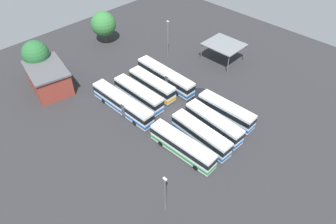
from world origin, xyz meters
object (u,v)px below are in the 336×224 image
at_px(bus_row0_slot1, 213,123).
at_px(bus_row1_slot1, 152,85).
at_px(tree_east_edge, 36,54).
at_px(bus_row1_slot0, 165,77).
at_px(bus_row1_slot2, 138,94).
at_px(lamp_post_far_corner, 165,193).
at_px(bus_row1_slot3, 123,104).
at_px(bus_row0_slot2, 201,134).
at_px(depot_building, 49,78).
at_px(bus_row0_slot0, 226,111).
at_px(lamp_post_mid_lot, 168,38).
at_px(bus_row0_slot3, 182,146).
at_px(tree_south_edge, 103,24).
at_px(maintenance_shelter, 224,45).

bearing_deg(bus_row0_slot1, bus_row1_slot1, -0.48).
height_order(bus_row0_slot1, tree_east_edge, tree_east_edge).
height_order(bus_row1_slot0, bus_row1_slot2, same).
bearing_deg(tree_east_edge, lamp_post_far_corner, 174.65).
xyz_separation_m(bus_row1_slot0, bus_row1_slot3, (-0.50, 11.97, 0.00)).
distance_m(bus_row0_slot2, depot_building, 33.78).
bearing_deg(bus_row0_slot0, bus_row1_slot0, 0.37).
relative_size(bus_row1_slot0, depot_building, 1.28).
height_order(bus_row0_slot2, bus_row1_slot2, same).
distance_m(bus_row1_slot0, depot_building, 24.08).
relative_size(bus_row1_slot1, tree_east_edge, 1.31).
height_order(bus_row0_slot0, depot_building, depot_building).
bearing_deg(depot_building, lamp_post_mid_lot, -108.25).
bearing_deg(bus_row1_slot0, bus_row0_slot3, 143.06).
distance_m(bus_row0_slot0, lamp_post_far_corner, 22.20).
bearing_deg(bus_row1_slot3, bus_row1_slot2, -89.04).
relative_size(depot_building, lamp_post_mid_lot, 1.27).
height_order(bus_row0_slot0, bus_row0_slot2, same).
bearing_deg(tree_south_edge, lamp_post_mid_lot, -159.45).
distance_m(bus_row1_slot2, tree_south_edge, 26.29).
bearing_deg(bus_row1_slot2, bus_row1_slot0, -86.89).
bearing_deg(bus_row1_slot3, bus_row0_slot1, -153.05).
bearing_deg(bus_row1_slot2, bus_row0_slot1, -166.07).
bearing_deg(bus_row1_slot3, tree_south_edge, -29.75).
bearing_deg(lamp_post_mid_lot, lamp_post_far_corner, 134.23).
bearing_deg(bus_row0_slot1, bus_row1_slot2, 13.93).
relative_size(bus_row0_slot2, bus_row1_slot2, 0.98).
xyz_separation_m(bus_row1_slot1, lamp_post_mid_lot, (7.31, -11.98, 3.20)).
distance_m(bus_row1_slot1, tree_south_edge, 24.68).
bearing_deg(lamp_post_far_corner, bus_row1_slot1, -39.23).
bearing_deg(tree_east_edge, bus_row0_slot2, -165.67).
height_order(bus_row1_slot0, bus_row1_slot3, same).
bearing_deg(bus_row0_slot1, bus_row0_slot2, 93.38).
distance_m(bus_row0_slot2, lamp_post_mid_lot, 28.57).
height_order(bus_row0_slot0, lamp_post_far_corner, lamp_post_far_corner).
relative_size(bus_row0_slot0, maintenance_shelter, 1.37).
height_order(bus_row1_slot1, depot_building, depot_building).
bearing_deg(depot_building, tree_east_edge, -8.60).
xyz_separation_m(bus_row0_slot2, tree_east_edge, (37.23, 9.51, 4.09)).
bearing_deg(bus_row0_slot0, maintenance_shelter, -51.46).
bearing_deg(bus_row0_slot3, maintenance_shelter, -65.31).
bearing_deg(depot_building, bus_row0_slot0, -150.07).
xyz_separation_m(bus_row0_slot0, bus_row1_slot0, (15.67, 0.10, 0.00)).
relative_size(lamp_post_far_corner, tree_south_edge, 0.91).
xyz_separation_m(bus_row1_slot0, bus_row1_slot1, (-0.03, 3.93, -0.00)).
relative_size(maintenance_shelter, tree_south_edge, 1.02).
relative_size(bus_row1_slot0, tree_south_edge, 1.84).
bearing_deg(bus_row1_slot3, bus_row0_slot0, -141.50).
xyz_separation_m(bus_row0_slot0, bus_row1_slot2, (15.24, 8.04, 0.00)).
xyz_separation_m(bus_row0_slot3, bus_row1_slot1, (15.78, -7.96, -0.00)).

